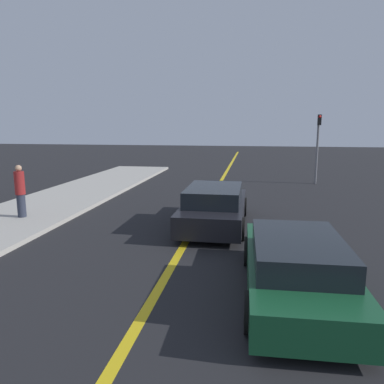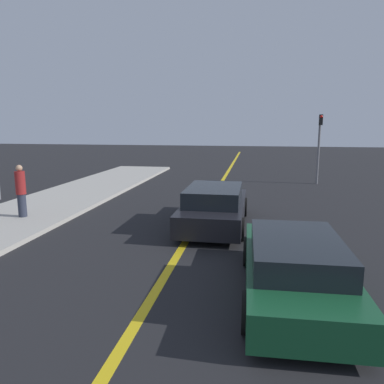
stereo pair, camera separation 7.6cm
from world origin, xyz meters
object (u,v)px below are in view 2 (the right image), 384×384
at_px(car_ahead_center, 214,207).
at_px(car_near_right_lane, 294,267).
at_px(pedestrian_far_standing, 21,191).
at_px(traffic_light, 319,141).

bearing_deg(car_ahead_center, car_near_right_lane, -66.87).
distance_m(car_near_right_lane, car_ahead_center, 5.09).
bearing_deg(pedestrian_far_standing, traffic_light, 41.82).
xyz_separation_m(car_near_right_lane, traffic_light, (2.53, 14.06, 1.70)).
distance_m(car_near_right_lane, pedestrian_far_standing, 9.45).
bearing_deg(pedestrian_far_standing, car_ahead_center, 3.63).
height_order(car_near_right_lane, traffic_light, traffic_light).
relative_size(car_near_right_lane, car_ahead_center, 1.00).
bearing_deg(pedestrian_far_standing, car_near_right_lane, -26.86).
bearing_deg(traffic_light, pedestrian_far_standing, -138.18).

